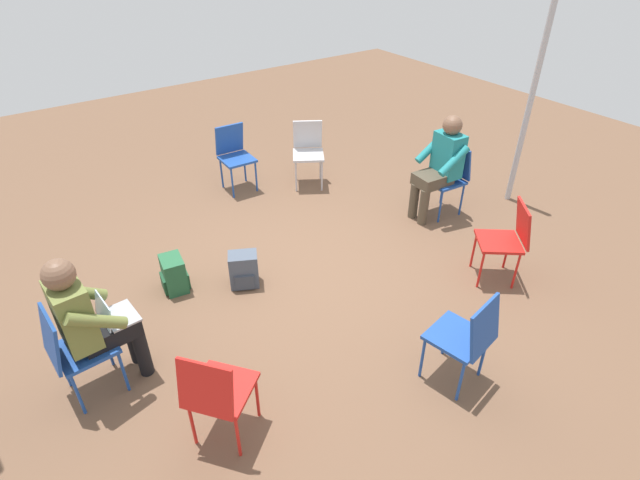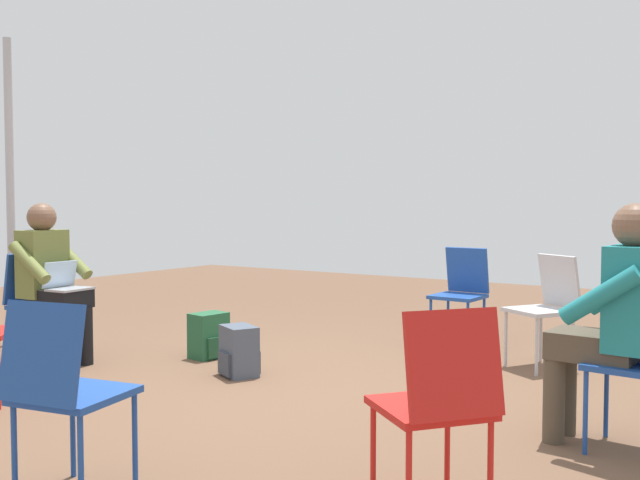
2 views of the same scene
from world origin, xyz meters
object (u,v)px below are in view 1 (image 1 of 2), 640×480
at_px(chair_north, 449,175).
at_px(chair_northeast, 508,237).
at_px(chair_south, 73,347).
at_px(chair_east, 467,336).
at_px(chair_west, 234,153).
at_px(backpack_by_empty_chair, 244,271).
at_px(chair_southeast, 216,391).
at_px(backpack_near_laptop_user, 174,276).
at_px(person_in_teal, 441,163).
at_px(chair_northwest, 308,149).
at_px(person_with_laptop, 90,317).

xyz_separation_m(chair_north, chair_northeast, (1.26, -0.55, 0.00)).
bearing_deg(chair_south, chair_east, 52.79).
xyz_separation_m(chair_west, backpack_by_empty_chair, (1.91, -0.91, -0.34)).
bearing_deg(chair_southeast, backpack_near_laptop_user, 130.35).
bearing_deg(chair_west, chair_east, 90.73).
bearing_deg(backpack_near_laptop_user, chair_east, 30.18).
relative_size(chair_south, chair_southeast, 1.00).
xyz_separation_m(chair_northeast, person_in_teal, (-1.27, 0.38, 0.20)).
bearing_deg(chair_northeast, chair_west, 59.27).
xyz_separation_m(chair_northwest, chair_east, (3.54, -0.96, 0.00)).
xyz_separation_m(chair_northeast, person_with_laptop, (-0.91, -3.63, 0.20)).
bearing_deg(chair_northeast, backpack_near_laptop_user, 96.32).
bearing_deg(backpack_by_empty_chair, chair_east, 21.22).
bearing_deg(person_with_laptop, chair_east, 50.67).
distance_m(chair_south, chair_north, 4.36).
relative_size(person_in_teal, backpack_by_empty_chair, 3.44).
relative_size(chair_northeast, person_in_teal, 0.69).
xyz_separation_m(chair_southeast, person_in_teal, (-1.33, 3.50, 0.20)).
distance_m(chair_northwest, chair_north, 1.87).
height_order(chair_north, backpack_near_laptop_user, chair_north).
relative_size(chair_south, chair_northwest, 1.00).
distance_m(chair_southeast, chair_northeast, 3.12).
relative_size(chair_northwest, backpack_near_laptop_user, 2.36).
xyz_separation_m(chair_southeast, backpack_near_laptop_user, (-1.79, 0.36, -0.34)).
height_order(chair_north, chair_east, same).
bearing_deg(chair_east, backpack_by_empty_chair, 100.05).
relative_size(chair_southeast, backpack_near_laptop_user, 2.36).
relative_size(chair_northwest, chair_northeast, 1.00).
relative_size(person_with_laptop, backpack_near_laptop_user, 3.44).
distance_m(chair_northeast, backpack_by_empty_chair, 2.60).
bearing_deg(backpack_near_laptop_user, chair_northeast, 57.94).
relative_size(chair_north, chair_west, 1.00).
height_order(chair_south, person_with_laptop, person_with_laptop).
relative_size(chair_east, chair_west, 1.00).
bearing_deg(backpack_near_laptop_user, chair_west, 136.46).
xyz_separation_m(chair_southeast, chair_east, (0.61, 1.76, 0.00)).
bearing_deg(backpack_by_empty_chair, chair_northeast, 57.16).
height_order(chair_east, chair_west, same).
height_order(chair_east, person_in_teal, person_in_teal).
bearing_deg(backpack_near_laptop_user, backpack_by_empty_chair, 60.92).
distance_m(chair_southeast, chair_west, 3.85).
height_order(chair_west, person_in_teal, person_in_teal).
height_order(chair_southeast, backpack_near_laptop_user, chair_southeast).
bearing_deg(chair_southeast, person_in_teal, 72.56).
bearing_deg(person_with_laptop, person_in_teal, 90.74).
xyz_separation_m(chair_east, chair_west, (-3.98, 0.10, 0.00)).
bearing_deg(chair_southeast, chair_south, 176.87).
xyz_separation_m(chair_east, person_with_laptop, (-1.59, -2.27, 0.20)).
distance_m(chair_west, person_in_teal, 2.62).
bearing_deg(person_in_teal, chair_south, 99.70).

